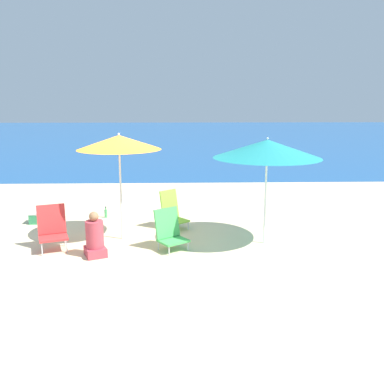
% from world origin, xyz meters
% --- Properties ---
extents(ground_plane, '(60.00, 60.00, 0.00)m').
position_xyz_m(ground_plane, '(0.00, 0.00, 0.00)').
color(ground_plane, beige).
extents(sea_water, '(60.00, 40.00, 0.01)m').
position_xyz_m(sea_water, '(0.00, 26.03, 0.00)').
color(sea_water, '#1E5699').
rests_on(sea_water, ground).
extents(beach_umbrella_teal, '(2.05, 2.05, 2.08)m').
position_xyz_m(beach_umbrella_teal, '(2.82, -0.27, 1.86)').
color(beach_umbrella_teal, white).
rests_on(beach_umbrella_teal, ground).
extents(beach_umbrella_orange, '(1.64, 1.64, 2.14)m').
position_xyz_m(beach_umbrella_orange, '(0.00, 0.09, 1.95)').
color(beach_umbrella_orange, white).
rests_on(beach_umbrella_orange, ground).
extents(beach_chair_green, '(0.69, 0.69, 0.77)m').
position_xyz_m(beach_chair_green, '(0.98, -0.53, 0.35)').
color(beach_chair_green, silver).
rests_on(beach_chair_green, ground).
extents(beach_chair_lime, '(0.67, 0.68, 0.84)m').
position_xyz_m(beach_chair_lime, '(1.00, 0.80, 0.38)').
color(beach_chair_lime, silver).
rests_on(beach_chair_lime, ground).
extents(beach_chair_red, '(0.66, 0.66, 0.83)m').
position_xyz_m(beach_chair_red, '(-1.23, -0.47, 0.41)').
color(beach_chair_red, silver).
rests_on(beach_chair_red, ground).
extents(person_seated_near, '(0.48, 0.52, 0.82)m').
position_xyz_m(person_seated_near, '(-0.36, -0.88, 0.33)').
color(person_seated_near, '#BF3F4C').
rests_on(person_seated_near, ground).
extents(water_bottle, '(0.07, 0.07, 0.27)m').
position_xyz_m(water_bottle, '(-0.60, 1.70, 0.11)').
color(water_bottle, '#4CB266').
rests_on(water_bottle, ground).
extents(cooler_box, '(0.45, 0.32, 0.28)m').
position_xyz_m(cooler_box, '(-2.02, 1.29, 0.14)').
color(cooler_box, '#338C59').
rests_on(cooler_box, ground).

